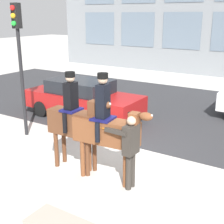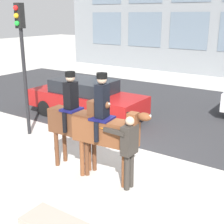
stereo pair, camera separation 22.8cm
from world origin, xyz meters
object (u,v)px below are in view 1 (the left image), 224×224
Objects in this scene: mounted_horse_lead at (75,120)px; traffic_light at (19,50)px; mounted_horse_companion at (107,128)px; street_car_near_lane at (83,98)px; pedestrian_bystander at (130,147)px.

traffic_light reaches higher than mounted_horse_lead.
mounted_horse_companion reaches higher than mounted_horse_lead.
street_car_near_lane is at bearing 123.69° from mounted_horse_lead.
mounted_horse_lead reaches higher than street_car_near_lane.
pedestrian_bystander is at bearing -41.17° from street_car_near_lane.
mounted_horse_lead is 0.97× the size of mounted_horse_companion.
street_car_near_lane is (-2.44, 3.42, -0.55)m from mounted_horse_lead.
mounted_horse_companion is at bearing -4.58° from pedestrian_bystander.
street_car_near_lane is (-4.02, 3.51, -0.25)m from pedestrian_bystander.
mounted_horse_lead is 3.34m from traffic_light.
traffic_light reaches higher than mounted_horse_companion.
mounted_horse_companion is 4.17m from traffic_light.
mounted_horse_lead is at bearing -54.59° from street_car_near_lane.
traffic_light is at bearing 159.92° from mounted_horse_lead.
mounted_horse_companion is 0.71m from pedestrian_bystander.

